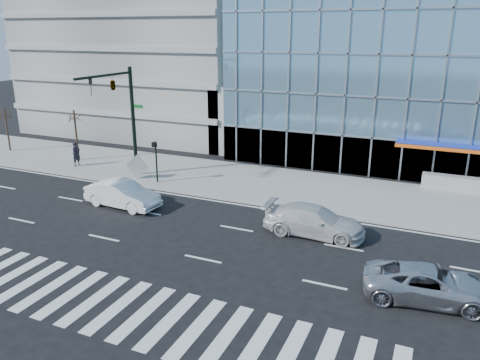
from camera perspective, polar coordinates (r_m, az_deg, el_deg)
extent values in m
plane|color=black|center=(26.34, -0.42, -5.94)|extent=(160.00, 160.00, 0.00)
cube|color=gray|center=(33.29, 5.21, -0.72)|extent=(120.00, 8.00, 0.15)
cube|color=gray|center=(56.54, -8.56, 17.00)|extent=(24.00, 24.00, 20.00)
cube|color=gray|center=(43.70, 2.06, 7.76)|extent=(6.00, 8.00, 6.00)
cylinder|color=black|center=(35.52, -12.86, 6.88)|extent=(0.28, 0.28, 8.00)
cylinder|color=black|center=(32.85, -16.23, 12.13)|extent=(0.18, 5.60, 0.18)
imported|color=black|center=(31.85, -17.75, 10.75)|extent=(0.18, 0.22, 1.10)
imported|color=black|center=(33.52, -15.26, 11.27)|extent=(0.48, 2.24, 0.90)
cube|color=#0C591E|center=(35.05, -12.40, 8.77)|extent=(0.90, 0.05, 0.25)
cylinder|color=black|center=(33.86, -10.15, 2.18)|extent=(0.12, 0.12, 3.00)
cube|color=black|center=(33.42, -10.41, 4.26)|extent=(0.30, 0.25, 0.35)
cylinder|color=#332319|center=(41.44, -19.32, 5.16)|extent=(0.16, 0.16, 4.20)
ellipsoid|color=#332319|center=(41.13, -19.56, 7.44)|extent=(1.10, 1.10, 0.90)
cylinder|color=#332319|center=(47.23, -26.51, 5.49)|extent=(0.16, 0.16, 3.80)
ellipsoid|color=#332319|center=(46.98, -26.76, 7.30)|extent=(1.10, 1.10, 0.90)
imported|color=silver|center=(21.01, 22.02, -11.69)|extent=(5.48, 3.09, 1.45)
imported|color=silver|center=(25.63, 9.02, -4.94)|extent=(5.49, 2.29, 1.59)
imported|color=white|center=(30.16, -14.13, -1.70)|extent=(5.06, 2.05, 1.63)
imported|color=black|center=(39.84, -19.33, 3.02)|extent=(0.59, 0.79, 1.97)
cube|color=#9B9B9B|center=(35.15, -12.42, 1.63)|extent=(1.82, 0.36, 1.83)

